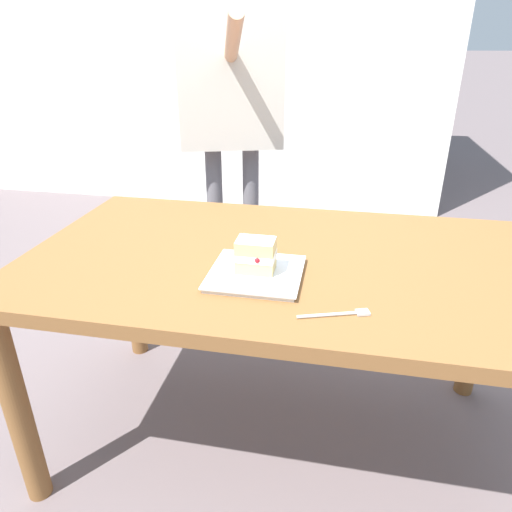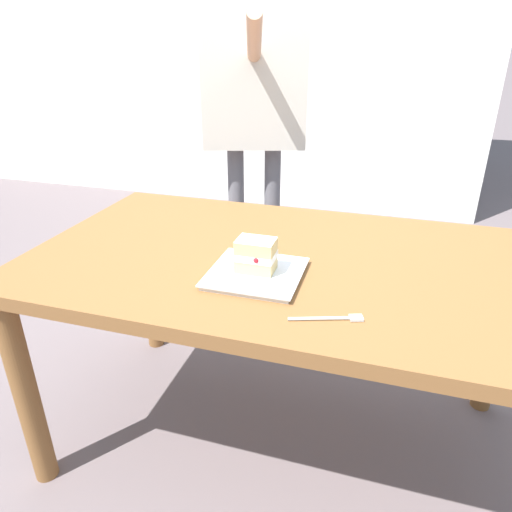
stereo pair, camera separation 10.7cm
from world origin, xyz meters
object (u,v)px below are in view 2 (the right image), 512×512
Objects in this scene: dessert_fork at (331,318)px; cake_slice at (256,255)px; diner_person at (254,84)px; dessert_plate at (256,274)px; patio_table at (287,284)px.

cake_slice is at bearing 144.82° from dessert_fork.
cake_slice is 1.10m from diner_person.
cake_slice is at bearing 107.32° from dessert_plate.
patio_table is at bearing 69.53° from dessert_plate.
dessert_plate reaches higher than patio_table.
dessert_fork is (0.17, -0.30, 0.10)m from patio_table.
dessert_fork is (0.22, -0.15, -0.00)m from dessert_plate.
patio_table is 1.05m from diner_person.
patio_table is 0.91× the size of diner_person.
dessert_plate is 0.05m from cake_slice.
cake_slice is at bearing -72.72° from diner_person.
diner_person reaches higher than dessert_fork.
diner_person is at bearing 114.85° from dessert_fork.
patio_table is 0.36m from dessert_fork.
dessert_plate is at bearing -72.68° from cake_slice.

